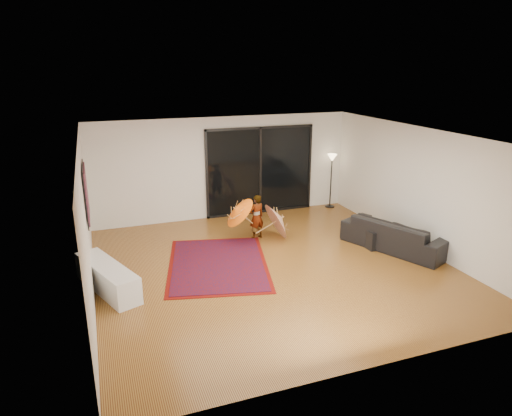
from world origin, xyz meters
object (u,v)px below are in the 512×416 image
media_console (107,277)px  sofa (395,234)px  child (257,217)px  ottoman (376,235)px

media_console → sofa: size_ratio=0.77×
media_console → child: size_ratio=1.70×
media_console → sofa: bearing=-22.9°
child → media_console: bearing=9.5°
child → sofa: bearing=134.3°
media_console → sofa: (6.20, -0.14, 0.09)m
sofa → child: bearing=34.9°
media_console → ottoman: size_ratio=2.44×
sofa → child: size_ratio=2.20×
sofa → child: (-2.72, 1.67, 0.19)m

